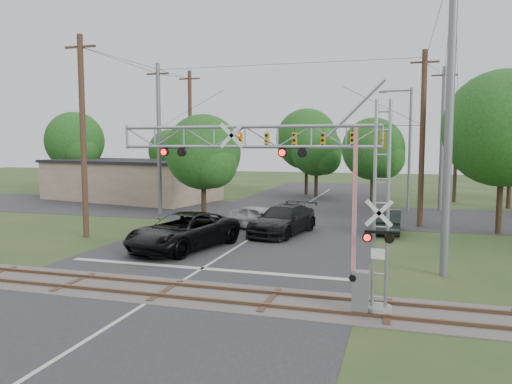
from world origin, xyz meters
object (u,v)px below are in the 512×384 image
(pickup_black, at_px, (183,231))
(sedan_silver, at_px, (260,218))
(car_dark, at_px, (283,220))
(streetlight, at_px, (407,143))
(commercial_building, at_px, (131,180))
(crossing_gantry, at_px, (294,183))
(traffic_signal_span, at_px, (292,140))

(pickup_black, xyz_separation_m, sedan_silver, (2.26, 6.66, -0.16))
(car_dark, xyz_separation_m, streetlight, (7.16, 13.16, 4.67))
(pickup_black, bearing_deg, commercial_building, 141.20)
(commercial_building, xyz_separation_m, streetlight, (25.82, -0.92, 3.61))
(sedan_silver, relative_size, commercial_building, 0.25)
(crossing_gantry, xyz_separation_m, commercial_building, (-22.11, 27.17, -2.25))
(traffic_signal_span, bearing_deg, crossing_gantry, -77.56)
(traffic_signal_span, distance_m, sedan_silver, 6.64)
(traffic_signal_span, bearing_deg, sedan_silver, -104.76)
(traffic_signal_span, relative_size, commercial_building, 1.07)
(crossing_gantry, xyz_separation_m, sedan_silver, (-5.17, 14.10, -3.42))
(traffic_signal_span, height_order, commercial_building, traffic_signal_span)
(crossing_gantry, bearing_deg, commercial_building, 129.14)
(crossing_gantry, height_order, sedan_silver, crossing_gantry)
(sedan_silver, height_order, streetlight, streetlight)
(traffic_signal_span, xyz_separation_m, streetlight, (7.76, 7.89, -0.19))
(car_dark, distance_m, streetlight, 15.70)
(traffic_signal_span, bearing_deg, pickup_black, -107.19)
(commercial_building, bearing_deg, car_dark, -25.29)
(car_dark, bearing_deg, commercial_building, 154.50)
(crossing_gantry, height_order, streetlight, streetlight)
(pickup_black, xyz_separation_m, commercial_building, (-14.68, 19.74, 1.01))
(pickup_black, bearing_deg, streetlight, 73.92)
(traffic_signal_span, relative_size, streetlight, 1.95)
(pickup_black, distance_m, streetlight, 22.35)
(crossing_gantry, bearing_deg, pickup_black, 134.98)
(pickup_black, relative_size, car_dark, 1.11)
(pickup_black, height_order, sedan_silver, pickup_black)
(sedan_silver, xyz_separation_m, commercial_building, (-16.94, 13.07, 1.17))
(crossing_gantry, height_order, commercial_building, crossing_gantry)
(commercial_building, bearing_deg, traffic_signal_span, -14.26)
(sedan_silver, bearing_deg, traffic_signal_span, 9.39)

